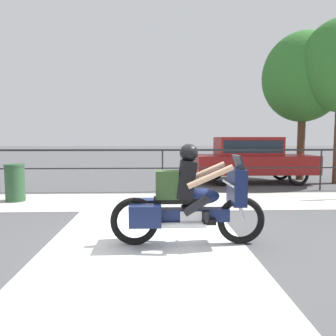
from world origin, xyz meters
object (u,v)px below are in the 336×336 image
Objects in this scene: motorcycle at (187,201)px; tree_behind_car at (303,78)px; parked_car at (251,157)px; trash_bin at (15,183)px.

motorcycle is 10.17m from tree_behind_car.
tree_behind_car is (2.30, 0.94, 3.09)m from parked_car.
motorcycle is at bearing -124.07° from tree_behind_car.
tree_behind_car reaches higher than trash_bin.
motorcycle is at bearing -41.04° from trash_bin.
parked_car is 3.97m from tree_behind_car.
parked_car is 8.05m from trash_bin.
parked_car reaches higher than motorcycle.
tree_behind_car reaches higher than parked_car.
trash_bin is (-4.25, 3.70, -0.21)m from motorcycle.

